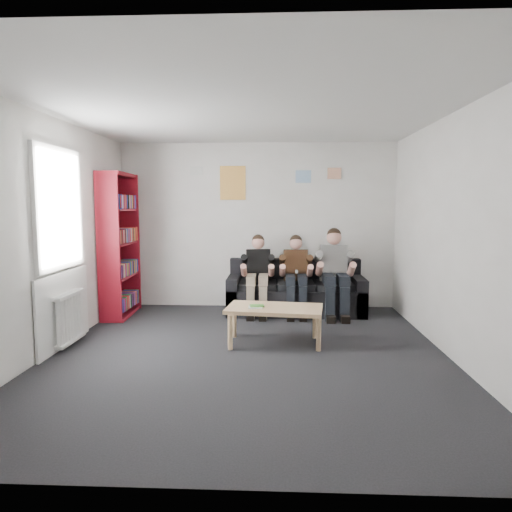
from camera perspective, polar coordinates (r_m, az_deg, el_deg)
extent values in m
plane|color=black|center=(5.32, -1.02, -12.14)|extent=(5.00, 5.00, 0.00)
plane|color=silver|center=(5.14, -1.09, 17.71)|extent=(5.00, 5.00, 0.00)
plane|color=silver|center=(7.55, 0.15, 3.80)|extent=(4.50, 0.00, 4.50)
plane|color=silver|center=(2.58, -4.58, -1.22)|extent=(4.50, 0.00, 4.50)
plane|color=silver|center=(5.66, -24.44, 2.37)|extent=(0.00, 5.00, 5.00)
plane|color=silver|center=(5.40, 23.53, 2.24)|extent=(0.00, 5.00, 5.00)
cube|color=black|center=(7.25, 4.94, -5.48)|extent=(2.12, 0.87, 0.40)
cube|color=black|center=(7.51, 4.87, -1.90)|extent=(2.12, 0.19, 0.41)
cube|color=black|center=(7.26, -2.76, -4.75)|extent=(0.17, 0.87, 0.58)
cube|color=black|center=(7.34, 12.58, -4.78)|extent=(0.17, 0.87, 0.58)
cube|color=black|center=(7.13, 4.99, -3.64)|extent=(1.77, 0.60, 0.10)
cube|color=maroon|center=(7.24, -16.70, 1.32)|extent=(0.33, 0.98, 2.17)
cube|color=tan|center=(5.58, 2.32, -6.60)|extent=(1.15, 0.63, 0.05)
cylinder|color=tan|center=(5.42, -3.24, -9.52)|extent=(0.06, 0.06, 0.41)
cylinder|color=tan|center=(5.41, 7.84, -9.58)|extent=(0.06, 0.06, 0.41)
cylinder|color=tan|center=(5.91, -2.73, -8.15)|extent=(0.06, 0.06, 0.41)
cylinder|color=tan|center=(5.91, 7.38, -8.21)|extent=(0.06, 0.06, 0.41)
cube|color=silver|center=(5.53, -0.07, -6.42)|extent=(0.17, 0.12, 0.01)
cube|color=green|center=(5.55, 0.12, -6.23)|extent=(0.17, 0.12, 0.01)
cube|color=black|center=(7.20, 0.27, -1.13)|extent=(0.37, 0.27, 0.52)
sphere|color=tan|center=(7.13, 0.26, 1.68)|extent=(0.20, 0.20, 0.20)
sphere|color=black|center=(7.14, 0.27, 1.95)|extent=(0.19, 0.19, 0.19)
cube|color=#7E6F5A|center=(6.95, 0.18, -2.93)|extent=(0.33, 0.42, 0.14)
cube|color=#7E6F5A|center=(6.82, 0.11, -5.81)|extent=(0.31, 0.13, 0.50)
cube|color=black|center=(6.81, 0.09, -7.59)|extent=(0.31, 0.24, 0.09)
cube|color=#4A2C18|center=(7.20, 4.97, -1.17)|extent=(0.36, 0.27, 0.52)
sphere|color=tan|center=(7.13, 5.01, 1.63)|extent=(0.20, 0.20, 0.20)
sphere|color=black|center=(7.14, 5.01, 1.89)|extent=(0.19, 0.19, 0.19)
cube|color=black|center=(6.96, 5.05, -2.95)|extent=(0.33, 0.42, 0.14)
cube|color=black|center=(6.82, 5.10, -5.83)|extent=(0.31, 0.13, 0.50)
cube|color=black|center=(6.81, 5.10, -7.61)|extent=(0.31, 0.24, 0.09)
cube|color=silver|center=(6.85, 5.09, -1.95)|extent=(0.04, 0.13, 0.04)
cube|color=silver|center=(7.26, 9.63, -0.88)|extent=(0.42, 0.31, 0.59)
sphere|color=tan|center=(7.18, 9.73, 2.31)|extent=(0.23, 0.23, 0.23)
sphere|color=black|center=(7.19, 9.72, 2.61)|extent=(0.22, 0.22, 0.22)
cube|color=black|center=(6.98, 9.91, -2.92)|extent=(0.38, 0.48, 0.16)
cube|color=black|center=(6.81, 10.11, -5.91)|extent=(0.36, 0.15, 0.50)
cube|color=black|center=(6.80, 10.14, -7.65)|extent=(0.36, 0.27, 0.10)
cylinder|color=white|center=(5.70, -23.44, -7.76)|extent=(0.06, 0.06, 0.60)
cylinder|color=white|center=(5.77, -23.09, -7.58)|extent=(0.06, 0.06, 0.60)
cylinder|color=white|center=(5.84, -22.74, -7.40)|extent=(0.06, 0.06, 0.60)
cylinder|color=white|center=(5.91, -22.41, -7.22)|extent=(0.06, 0.06, 0.60)
cylinder|color=white|center=(5.98, -22.09, -7.05)|extent=(0.06, 0.06, 0.60)
cylinder|color=white|center=(6.05, -21.77, -6.88)|extent=(0.06, 0.06, 0.60)
cylinder|color=white|center=(6.12, -21.46, -6.72)|extent=(0.06, 0.06, 0.60)
cylinder|color=white|center=(6.19, -21.16, -6.56)|extent=(0.06, 0.06, 0.60)
cube|color=white|center=(6.01, -22.13, -9.73)|extent=(0.10, 0.64, 0.04)
cube|color=white|center=(5.88, -22.36, -4.48)|extent=(0.10, 0.64, 0.04)
cube|color=white|center=(5.82, -23.51, 5.46)|extent=(0.02, 1.00, 1.30)
cube|color=white|center=(5.85, -23.72, 12.13)|extent=(0.05, 1.12, 0.06)
cube|color=white|center=(5.86, -23.12, -1.19)|extent=(0.05, 1.12, 0.06)
cube|color=white|center=(5.95, -22.90, -6.16)|extent=(0.03, 1.30, 0.90)
cube|color=gold|center=(7.56, -2.92, 9.11)|extent=(0.42, 0.01, 0.55)
cube|color=#4290E3|center=(7.55, 5.93, 9.85)|extent=(0.25, 0.01, 0.20)
cube|color=#C03C9B|center=(7.60, 9.76, 10.14)|extent=(0.22, 0.01, 0.18)
cube|color=silver|center=(7.66, -7.48, 10.53)|extent=(0.20, 0.01, 0.14)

